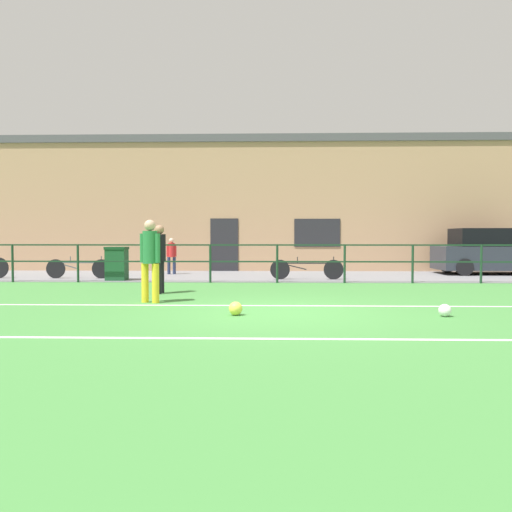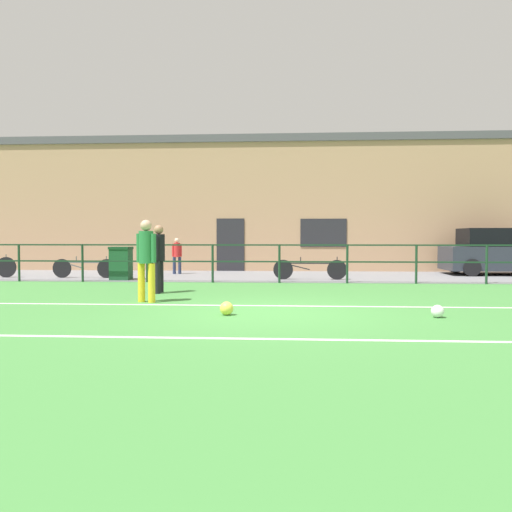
{
  "view_description": "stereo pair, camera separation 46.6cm",
  "coord_description": "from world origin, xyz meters",
  "px_view_note": "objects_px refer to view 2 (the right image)",
  "views": [
    {
      "loc": [
        -0.18,
        -9.16,
        1.36
      ],
      "look_at": [
        -0.58,
        4.16,
        0.87
      ],
      "focal_mm": 35.8,
      "sensor_mm": 36.0,
      "label": 1
    },
    {
      "loc": [
        0.28,
        -9.14,
        1.36
      ],
      "look_at": [
        -0.58,
        4.16,
        0.87
      ],
      "focal_mm": 35.8,
      "sensor_mm": 36.0,
      "label": 2
    }
  ],
  "objects_px": {
    "bicycle_parked_0": "(310,269)",
    "player_striker": "(146,256)",
    "soccer_ball_spare": "(438,311)",
    "spectator_child": "(177,254)",
    "trash_bin_0": "(121,263)",
    "soccer_ball_match": "(227,308)",
    "parked_car_red": "(501,253)",
    "bicycle_parked_1": "(84,268)",
    "player_goalkeeper": "(159,255)"
  },
  "relations": [
    {
      "from": "trash_bin_0",
      "to": "soccer_ball_spare",
      "type": "bearing_deg",
      "value": -41.74
    },
    {
      "from": "player_goalkeeper",
      "to": "parked_car_red",
      "type": "height_order",
      "value": "parked_car_red"
    },
    {
      "from": "bicycle_parked_0",
      "to": "trash_bin_0",
      "type": "height_order",
      "value": "trash_bin_0"
    },
    {
      "from": "player_goalkeeper",
      "to": "spectator_child",
      "type": "xyz_separation_m",
      "value": [
        -0.92,
        6.15,
        -0.18
      ]
    },
    {
      "from": "soccer_ball_spare",
      "to": "bicycle_parked_1",
      "type": "height_order",
      "value": "bicycle_parked_1"
    },
    {
      "from": "player_striker",
      "to": "soccer_ball_spare",
      "type": "relative_size",
      "value": 8.0
    },
    {
      "from": "soccer_ball_match",
      "to": "parked_car_red",
      "type": "bearing_deg",
      "value": 48.92
    },
    {
      "from": "parked_car_red",
      "to": "bicycle_parked_1",
      "type": "relative_size",
      "value": 1.9
    },
    {
      "from": "spectator_child",
      "to": "bicycle_parked_0",
      "type": "bearing_deg",
      "value": 144.62
    },
    {
      "from": "bicycle_parked_0",
      "to": "soccer_ball_spare",
      "type": "bearing_deg",
      "value": -75.93
    },
    {
      "from": "player_goalkeeper",
      "to": "bicycle_parked_1",
      "type": "height_order",
      "value": "player_goalkeeper"
    },
    {
      "from": "bicycle_parked_1",
      "to": "player_goalkeeper",
      "type": "bearing_deg",
      "value": -49.32
    },
    {
      "from": "soccer_ball_match",
      "to": "bicycle_parked_0",
      "type": "xyz_separation_m",
      "value": [
        1.74,
        7.36,
        0.23
      ]
    },
    {
      "from": "player_goalkeeper",
      "to": "bicycle_parked_1",
      "type": "distance_m",
      "value": 5.53
    },
    {
      "from": "parked_car_red",
      "to": "trash_bin_0",
      "type": "height_order",
      "value": "parked_car_red"
    },
    {
      "from": "bicycle_parked_0",
      "to": "trash_bin_0",
      "type": "bearing_deg",
      "value": -175.71
    },
    {
      "from": "parked_car_red",
      "to": "bicycle_parked_1",
      "type": "height_order",
      "value": "parked_car_red"
    },
    {
      "from": "soccer_ball_spare",
      "to": "bicycle_parked_1",
      "type": "xyz_separation_m",
      "value": [
        -9.25,
        7.58,
        0.24
      ]
    },
    {
      "from": "soccer_ball_spare",
      "to": "parked_car_red",
      "type": "relative_size",
      "value": 0.05
    },
    {
      "from": "bicycle_parked_0",
      "to": "trash_bin_0",
      "type": "distance_m",
      "value": 5.96
    },
    {
      "from": "spectator_child",
      "to": "trash_bin_0",
      "type": "height_order",
      "value": "spectator_child"
    },
    {
      "from": "spectator_child",
      "to": "parked_car_red",
      "type": "relative_size",
      "value": 0.32
    },
    {
      "from": "soccer_ball_spare",
      "to": "spectator_child",
      "type": "xyz_separation_m",
      "value": [
        -6.59,
        9.56,
        0.66
      ]
    },
    {
      "from": "bicycle_parked_0",
      "to": "player_striker",
      "type": "bearing_deg",
      "value": -122.46
    },
    {
      "from": "soccer_ball_spare",
      "to": "parked_car_red",
      "type": "bearing_deg",
      "value": 63.09
    },
    {
      "from": "soccer_ball_match",
      "to": "bicycle_parked_0",
      "type": "height_order",
      "value": "bicycle_parked_0"
    },
    {
      "from": "bicycle_parked_0",
      "to": "trash_bin_0",
      "type": "relative_size",
      "value": 2.23
    },
    {
      "from": "soccer_ball_spare",
      "to": "player_striker",
      "type": "bearing_deg",
      "value": 162.87
    },
    {
      "from": "parked_car_red",
      "to": "bicycle_parked_1",
      "type": "xyz_separation_m",
      "value": [
        -14.3,
        -2.38,
        -0.45
      ]
    },
    {
      "from": "player_goalkeeper",
      "to": "soccer_ball_spare",
      "type": "bearing_deg",
      "value": -117.26
    },
    {
      "from": "soccer_ball_match",
      "to": "bicycle_parked_1",
      "type": "distance_m",
      "value": 9.42
    },
    {
      "from": "soccer_ball_match",
      "to": "parked_car_red",
      "type": "relative_size",
      "value": 0.06
    },
    {
      "from": "soccer_ball_match",
      "to": "bicycle_parked_1",
      "type": "xyz_separation_m",
      "value": [
        -5.65,
        7.54,
        0.23
      ]
    },
    {
      "from": "player_goalkeeper",
      "to": "soccer_ball_spare",
      "type": "relative_size",
      "value": 7.69
    },
    {
      "from": "spectator_child",
      "to": "bicycle_parked_1",
      "type": "distance_m",
      "value": 3.34
    },
    {
      "from": "bicycle_parked_0",
      "to": "bicycle_parked_1",
      "type": "bearing_deg",
      "value": 178.63
    },
    {
      "from": "player_striker",
      "to": "bicycle_parked_0",
      "type": "xyz_separation_m",
      "value": [
        3.63,
        5.71,
        -0.63
      ]
    },
    {
      "from": "player_striker",
      "to": "bicycle_parked_1",
      "type": "distance_m",
      "value": 7.01
    },
    {
      "from": "spectator_child",
      "to": "trash_bin_0",
      "type": "bearing_deg",
      "value": 54.26
    },
    {
      "from": "soccer_ball_match",
      "to": "bicycle_parked_0",
      "type": "relative_size",
      "value": 0.1
    },
    {
      "from": "spectator_child",
      "to": "parked_car_red",
      "type": "height_order",
      "value": "parked_car_red"
    },
    {
      "from": "soccer_ball_match",
      "to": "spectator_child",
      "type": "xyz_separation_m",
      "value": [
        -2.99,
        9.52,
        0.64
      ]
    },
    {
      "from": "bicycle_parked_1",
      "to": "trash_bin_0",
      "type": "bearing_deg",
      "value": -23.19
    },
    {
      "from": "soccer_ball_match",
      "to": "player_striker",
      "type": "bearing_deg",
      "value": 138.79
    },
    {
      "from": "bicycle_parked_0",
      "to": "player_goalkeeper",
      "type": "bearing_deg",
      "value": -133.68
    },
    {
      "from": "bicycle_parked_0",
      "to": "parked_car_red",
      "type": "bearing_deg",
      "value": 20.32
    },
    {
      "from": "soccer_ball_spare",
      "to": "spectator_child",
      "type": "relative_size",
      "value": 0.16
    },
    {
      "from": "spectator_child",
      "to": "soccer_ball_match",
      "type": "bearing_deg",
      "value": 96.57
    },
    {
      "from": "soccer_ball_match",
      "to": "bicycle_parked_1",
      "type": "height_order",
      "value": "bicycle_parked_1"
    },
    {
      "from": "player_striker",
      "to": "spectator_child",
      "type": "relative_size",
      "value": 1.32
    }
  ]
}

